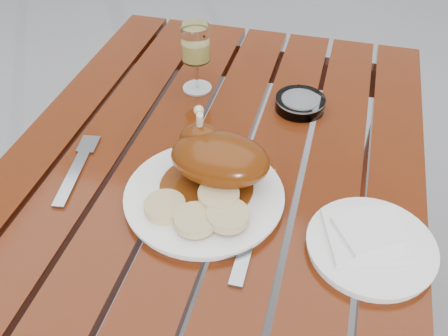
{
  "coord_description": "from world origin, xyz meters",
  "views": [
    {
      "loc": [
        0.21,
        -0.66,
        1.39
      ],
      "look_at": [
        0.04,
        -0.01,
        0.78
      ],
      "focal_mm": 40.0,
      "sensor_mm": 36.0,
      "label": 1
    }
  ],
  "objects_px": {
    "dinner_plate": "(204,197)",
    "wine_glass": "(196,58)",
    "ashtray": "(300,103)",
    "side_plate": "(371,247)",
    "table": "(210,289)"
  },
  "relations": [
    {
      "from": "dinner_plate",
      "to": "wine_glass",
      "type": "bearing_deg",
      "value": 109.23
    },
    {
      "from": "dinner_plate",
      "to": "wine_glass",
      "type": "xyz_separation_m",
      "value": [
        -0.12,
        0.34,
        0.07
      ]
    },
    {
      "from": "dinner_plate",
      "to": "wine_glass",
      "type": "relative_size",
      "value": 1.8
    },
    {
      "from": "ashtray",
      "to": "side_plate",
      "type": "bearing_deg",
      "value": -65.1
    },
    {
      "from": "table",
      "to": "wine_glass",
      "type": "relative_size",
      "value": 7.67
    },
    {
      "from": "side_plate",
      "to": "dinner_plate",
      "type": "bearing_deg",
      "value": 172.51
    },
    {
      "from": "wine_glass",
      "to": "side_plate",
      "type": "relative_size",
      "value": 0.76
    },
    {
      "from": "ashtray",
      "to": "table",
      "type": "bearing_deg",
      "value": -118.38
    },
    {
      "from": "dinner_plate",
      "to": "ashtray",
      "type": "height_order",
      "value": "ashtray"
    },
    {
      "from": "wine_glass",
      "to": "side_plate",
      "type": "xyz_separation_m",
      "value": [
        0.41,
        -0.38,
        -0.07
      ]
    },
    {
      "from": "table",
      "to": "wine_glass",
      "type": "height_order",
      "value": "wine_glass"
    },
    {
      "from": "dinner_plate",
      "to": "table",
      "type": "bearing_deg",
      "value": 104.29
    },
    {
      "from": "wine_glass",
      "to": "table",
      "type": "bearing_deg",
      "value": -69.6
    },
    {
      "from": "dinner_plate",
      "to": "wine_glass",
      "type": "distance_m",
      "value": 0.37
    },
    {
      "from": "table",
      "to": "side_plate",
      "type": "relative_size",
      "value": 5.8
    }
  ]
}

